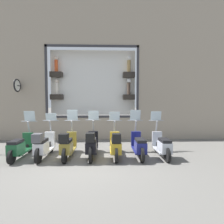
% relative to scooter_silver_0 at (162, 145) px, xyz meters
% --- Properties ---
extents(ground_plane, '(120.00, 120.00, 0.00)m').
position_rel_scooter_silver_0_xyz_m(ground_plane, '(-0.36, 2.74, -0.43)').
color(ground_plane, '#66635E').
extents(building_facade, '(1.25, 36.00, 7.59)m').
position_rel_scooter_silver_0_xyz_m(building_facade, '(3.25, 2.74, 3.41)').
color(building_facade, gray).
rests_on(building_facade, ground_plane).
extents(scooter_silver_0, '(1.80, 0.61, 1.62)m').
position_rel_scooter_silver_0_xyz_m(scooter_silver_0, '(0.00, 0.00, 0.00)').
color(scooter_silver_0, black).
rests_on(scooter_silver_0, ground_plane).
extents(scooter_navy_1, '(1.80, 0.60, 1.68)m').
position_rel_scooter_silver_0_xyz_m(scooter_navy_1, '(0.00, 0.84, 0.01)').
color(scooter_navy_1, black).
rests_on(scooter_navy_1, ground_plane).
extents(scooter_yellow_2, '(1.80, 0.60, 1.60)m').
position_rel_scooter_silver_0_xyz_m(scooter_yellow_2, '(-0.06, 1.69, 0.04)').
color(scooter_yellow_2, black).
rests_on(scooter_yellow_2, ground_plane).
extents(scooter_black_3, '(1.81, 0.60, 1.64)m').
position_rel_scooter_silver_0_xyz_m(scooter_black_3, '(-0.05, 2.53, 0.06)').
color(scooter_black_3, black).
rests_on(scooter_black_3, ground_plane).
extents(scooter_olive_4, '(1.80, 0.60, 1.69)m').
position_rel_scooter_silver_0_xyz_m(scooter_olive_4, '(-0.06, 3.38, 0.05)').
color(scooter_olive_4, black).
rests_on(scooter_olive_4, ground_plane).
extents(scooter_white_5, '(1.80, 0.60, 1.56)m').
position_rel_scooter_silver_0_xyz_m(scooter_white_5, '(-0.06, 4.22, 0.05)').
color(scooter_white_5, black).
rests_on(scooter_white_5, ground_plane).
extents(scooter_green_6, '(1.79, 0.61, 1.64)m').
position_rel_scooter_silver_0_xyz_m(scooter_green_6, '(-0.00, 5.06, -0.01)').
color(scooter_green_6, black).
rests_on(scooter_green_6, ground_plane).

